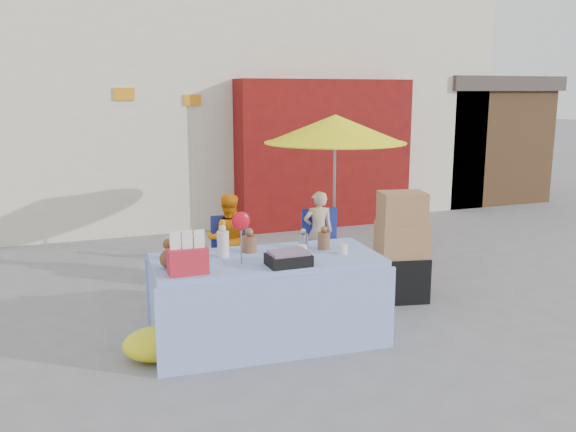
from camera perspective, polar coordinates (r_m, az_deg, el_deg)
name	(u,v)px	position (r m, az deg, el deg)	size (l,w,h in m)	color
ground	(299,318)	(6.63, 1.07, -9.54)	(80.00, 80.00, 0.00)	slate
backdrop	(188,57)	(13.56, -9.30, 14.44)	(14.00, 8.00, 7.80)	silver
market_table	(266,298)	(5.92, -2.06, -7.69)	(2.27, 1.18, 1.33)	#88A6D9
chair_left	(232,265)	(7.69, -5.30, -4.58)	(0.56, 0.55, 0.85)	navy
chair_right	(322,255)	(8.11, 3.24, -3.70)	(0.56, 0.55, 0.85)	navy
vendor_orange	(228,238)	(7.74, -5.64, -2.09)	(0.55, 0.43, 1.14)	orange
vendor_beige	(318,232)	(8.16, 2.85, -1.47)	(0.40, 0.26, 1.10)	beige
umbrella	(335,130)	(8.22, 4.44, 8.07)	(1.90, 1.90, 2.09)	gray
box_stack	(401,251)	(7.16, 10.53, -3.20)	(0.67, 0.59, 1.27)	black
tarp_bundle	(158,343)	(5.77, -12.06, -11.57)	(0.64, 0.51, 0.29)	yellow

